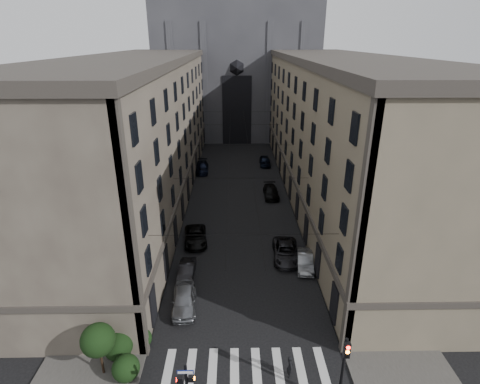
{
  "coord_description": "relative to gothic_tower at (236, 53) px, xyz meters",
  "views": [
    {
      "loc": [
        -0.7,
        -14.21,
        20.83
      ],
      "look_at": [
        -0.23,
        13.21,
        9.57
      ],
      "focal_mm": 28.0,
      "sensor_mm": 36.0,
      "label": 1
    }
  ],
  "objects": [
    {
      "name": "car_right_far",
      "position": [
        4.81,
        -25.91,
        -17.02
      ],
      "size": [
        1.87,
        4.59,
        1.56
      ],
      "primitive_type": "imported",
      "rotation": [
        0.0,
        0.0,
        -0.01
      ],
      "color": "black",
      "rests_on": "ground"
    },
    {
      "name": "car_right_midnear",
      "position": [
        4.53,
        -56.37,
        -17.03
      ],
      "size": [
        2.82,
        5.63,
        1.53
      ],
      "primitive_type": "imported",
      "rotation": [
        0.0,
        0.0,
        -0.05
      ],
      "color": "black",
      "rests_on": "ground"
    },
    {
      "name": "car_right_near",
      "position": [
        6.2,
        -58.03,
        -17.09
      ],
      "size": [
        2.02,
        4.45,
        1.41
      ],
      "primitive_type": "imported",
      "rotation": [
        0.0,
        0.0,
        -0.12
      ],
      "color": "gray",
      "rests_on": "ground"
    },
    {
      "name": "car_left_far",
      "position": [
        -6.16,
        -29.31,
        -17.0
      ],
      "size": [
        2.44,
        5.56,
        1.59
      ],
      "primitive_type": "imported",
      "rotation": [
        0.0,
        0.0,
        0.04
      ],
      "color": "black",
      "rests_on": "ground"
    },
    {
      "name": "car_left_midfar",
      "position": [
        -4.97,
        -52.97,
        -17.08
      ],
      "size": [
        2.94,
        5.38,
        1.43
      ],
      "primitive_type": "imported",
      "rotation": [
        0.0,
        0.0,
        0.11
      ],
      "color": "black",
      "rests_on": "ground"
    },
    {
      "name": "sidewalk_right",
      "position": [
        10.5,
        -38.96,
        -17.72
      ],
      "size": [
        7.0,
        80.0,
        0.15
      ],
      "primitive_type": "cube",
      "color": "#383533",
      "rests_on": "ground"
    },
    {
      "name": "pedestrian",
      "position": [
        2.91,
        -70.81,
        -16.96
      ],
      "size": [
        0.42,
        0.63,
        1.67
      ],
      "primitive_type": "imported",
      "rotation": [
        0.0,
        0.0,
        1.61
      ],
      "color": "black",
      "rests_on": "ground"
    },
    {
      "name": "shrub_cluster",
      "position": [
        -8.72,
        -69.95,
        -16.0
      ],
      "size": [
        3.9,
        4.4,
        3.9
      ],
      "color": "black",
      "rests_on": "sidewalk_left"
    },
    {
      "name": "sidewalk_left",
      "position": [
        -10.5,
        -38.96,
        -17.72
      ],
      "size": [
        7.0,
        80.0,
        0.15
      ],
      "primitive_type": "cube",
      "color": "#383533",
      "rests_on": "ground"
    },
    {
      "name": "car_right_midfar",
      "position": [
        4.53,
        -40.23,
        -17.08
      ],
      "size": [
        2.08,
        5.0,
        1.44
      ],
      "primitive_type": "imported",
      "rotation": [
        0.0,
        0.0,
        0.01
      ],
      "color": "black",
      "rests_on": "ground"
    },
    {
      "name": "building_left",
      "position": [
        -13.44,
        -38.96,
        -8.45
      ],
      "size": [
        13.6,
        60.6,
        18.85
      ],
      "color": "#494138",
      "rests_on": "ground"
    },
    {
      "name": "gothic_tower",
      "position": [
        0.0,
        0.0,
        0.0
      ],
      "size": [
        35.0,
        23.0,
        58.0
      ],
      "color": "#2D2D33",
      "rests_on": "ground"
    },
    {
      "name": "building_right",
      "position": [
        13.44,
        -38.96,
        -8.45
      ],
      "size": [
        13.6,
        60.6,
        18.85
      ],
      "color": "brown",
      "rests_on": "ground"
    },
    {
      "name": "tram_wires",
      "position": [
        0.0,
        -39.33,
        -10.55
      ],
      "size": [
        14.0,
        60.0,
        0.43
      ],
      "color": "black",
      "rests_on": "ground"
    },
    {
      "name": "car_left_near",
      "position": [
        -4.9,
        -63.83,
        -16.98
      ],
      "size": [
        2.28,
        4.94,
        1.64
      ],
      "primitive_type": "imported",
      "rotation": [
        0.0,
        0.0,
        0.07
      ],
      "color": "slate",
      "rests_on": "ground"
    },
    {
      "name": "car_left_midnear",
      "position": [
        -5.21,
        -59.47,
        -17.14
      ],
      "size": [
        1.48,
        4.04,
        1.32
      ],
      "primitive_type": "imported",
      "rotation": [
        0.0,
        0.0,
        -0.02
      ],
      "color": "black",
      "rests_on": "ground"
    },
    {
      "name": "traffic_light_right",
      "position": [
        5.6,
        -73.04,
        -14.51
      ],
      "size": [
        0.34,
        0.5,
        5.2
      ],
      "color": "black",
      "rests_on": "ground"
    },
    {
      "name": "zebra_crossing",
      "position": [
        0.0,
        -69.96,
        -17.79
      ],
      "size": [
        11.0,
        3.2,
        0.01
      ],
      "primitive_type": "cube",
      "color": "beige",
      "rests_on": "ground"
    }
  ]
}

